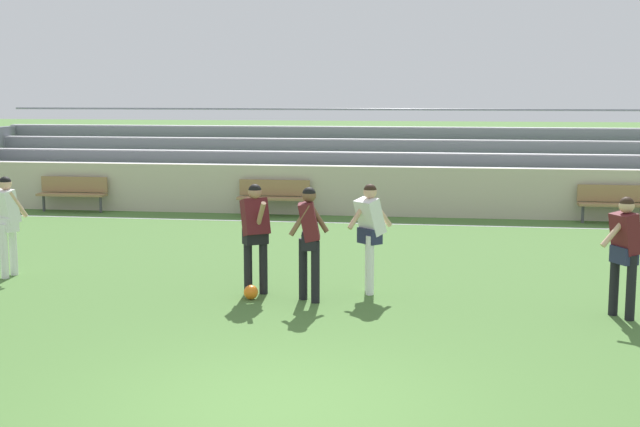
% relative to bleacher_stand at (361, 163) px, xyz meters
% --- Properties ---
extents(ground_plane, '(160.00, 160.00, 0.00)m').
position_rel_bleacher_stand_xyz_m(ground_plane, '(0.75, -16.03, -1.09)').
color(ground_plane, '#477033').
extents(field_line_sideline, '(44.00, 0.12, 0.01)m').
position_rel_bleacher_stand_xyz_m(field_line_sideline, '(0.75, -4.01, -1.09)').
color(field_line_sideline, white).
rests_on(field_line_sideline, ground).
extents(sideline_wall, '(48.00, 0.16, 1.24)m').
position_rel_bleacher_stand_xyz_m(sideline_wall, '(0.75, -2.75, -0.47)').
color(sideline_wall, beige).
rests_on(sideline_wall, ground).
extents(bleacher_stand, '(22.86, 4.29, 2.58)m').
position_rel_bleacher_stand_xyz_m(bleacher_stand, '(0.00, 0.00, 0.00)').
color(bleacher_stand, '#B2B2B7').
rests_on(bleacher_stand, ground).
extents(bench_far_right, '(1.80, 0.40, 0.90)m').
position_rel_bleacher_stand_xyz_m(bench_far_right, '(-1.89, -3.08, -0.54)').
color(bench_far_right, '#99754C').
rests_on(bench_far_right, ground).
extents(bench_near_wall_gap, '(1.80, 0.40, 0.90)m').
position_rel_bleacher_stand_xyz_m(bench_near_wall_gap, '(6.40, -3.08, -0.54)').
color(bench_near_wall_gap, '#99754C').
rests_on(bench_near_wall_gap, ground).
extents(bench_far_left, '(1.80, 0.40, 0.90)m').
position_rel_bleacher_stand_xyz_m(bench_far_left, '(-7.22, -3.08, -0.54)').
color(bench_far_left, '#99754C').
rests_on(bench_far_left, ground).
extents(player_dark_trailing_run, '(0.51, 0.64, 1.72)m').
position_rel_bleacher_stand_xyz_m(player_dark_trailing_run, '(-0.52, -11.33, -0.06)').
color(player_dark_trailing_run, black).
rests_on(player_dark_trailing_run, ground).
extents(player_dark_on_ball, '(0.56, 0.46, 1.72)m').
position_rel_bleacher_stand_xyz_m(player_dark_on_ball, '(0.37, -11.65, -0.06)').
color(player_dark_on_ball, black).
rests_on(player_dark_on_ball, ground).
extents(player_white_dropping_back, '(0.69, 0.53, 1.71)m').
position_rel_bleacher_stand_xyz_m(player_white_dropping_back, '(1.21, -10.99, -0.06)').
color(player_white_dropping_back, white).
rests_on(player_white_dropping_back, ground).
extents(player_dark_deep_cover, '(0.74, 0.49, 1.69)m').
position_rel_bleacher_stand_xyz_m(player_dark_deep_cover, '(4.82, -11.96, -0.08)').
color(player_dark_deep_cover, black).
rests_on(player_dark_deep_cover, ground).
extents(player_white_overlapping, '(0.63, 0.46, 1.71)m').
position_rel_bleacher_stand_xyz_m(player_white_overlapping, '(-4.93, -10.70, -0.07)').
color(player_white_overlapping, white).
rests_on(player_white_overlapping, ground).
extents(soccer_ball, '(0.22, 0.22, 0.22)m').
position_rel_bleacher_stand_xyz_m(soccer_ball, '(-0.52, -11.68, -0.98)').
color(soccer_ball, orange).
rests_on(soccer_ball, ground).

